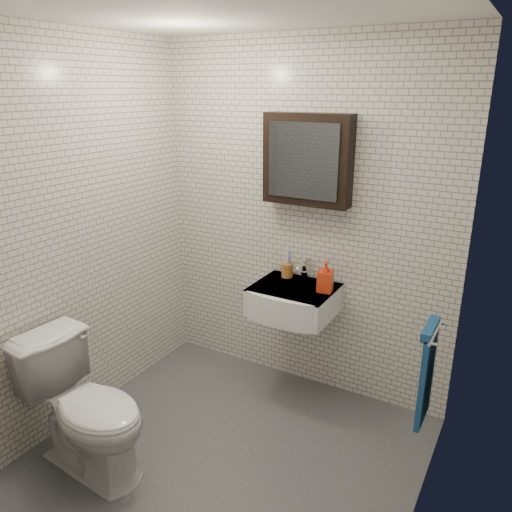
{
  "coord_description": "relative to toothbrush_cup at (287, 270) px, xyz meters",
  "views": [
    {
      "loc": [
        1.4,
        -2.12,
        2.16
      ],
      "look_at": [
        -0.07,
        0.45,
        1.15
      ],
      "focal_mm": 35.0,
      "sensor_mm": 36.0,
      "label": 1
    }
  ],
  "objects": [
    {
      "name": "toilet",
      "position": [
        -0.57,
        -1.41,
        -0.5
      ],
      "size": [
        0.83,
        0.52,
        0.81
      ],
      "primitive_type": "imported",
      "rotation": [
        0.0,
        0.0,
        1.48
      ],
      "color": "white",
      "rests_on": "ground"
    },
    {
      "name": "soap_bottle",
      "position": [
        0.34,
        -0.11,
        0.05
      ],
      "size": [
        0.11,
        0.11,
        0.22
      ],
      "primitive_type": "imported",
      "rotation": [
        0.0,
        0.0,
        0.17
      ],
      "color": "orange",
      "rests_on": "washbasin"
    },
    {
      "name": "mirror_cabinet",
      "position": [
        0.13,
        0.01,
        0.79
      ],
      "size": [
        0.6,
        0.15,
        0.6
      ],
      "color": "black",
      "rests_on": "room_shell"
    },
    {
      "name": "ground",
      "position": [
        0.08,
        -0.92,
        -0.9
      ],
      "size": [
        2.2,
        2.0,
        0.01
      ],
      "primitive_type": "cube",
      "color": "#4A4D52",
      "rests_on": "ground"
    },
    {
      "name": "faucet",
      "position": [
        0.13,
        0.01,
        0.01
      ],
      "size": [
        0.06,
        0.2,
        0.15
      ],
      "color": "silver",
      "rests_on": "washbasin"
    },
    {
      "name": "washbasin",
      "position": [
        0.13,
        -0.18,
        -0.15
      ],
      "size": [
        0.55,
        0.5,
        0.2
      ],
      "color": "white",
      "rests_on": "room_shell"
    },
    {
      "name": "room_shell",
      "position": [
        0.08,
        -0.92,
        0.56
      ],
      "size": [
        2.22,
        2.02,
        2.51
      ],
      "color": "silver",
      "rests_on": "ground"
    },
    {
      "name": "toothbrush_cup",
      "position": [
        0.0,
        0.0,
        0.0
      ],
      "size": [
        0.11,
        0.11,
        0.23
      ],
      "rotation": [
        0.0,
        0.0,
        0.4
      ],
      "color": "#A06328",
      "rests_on": "washbasin"
    },
    {
      "name": "towel_rail",
      "position": [
        1.12,
        -0.57,
        -0.18
      ],
      "size": [
        0.09,
        0.3,
        0.58
      ],
      "color": "silver",
      "rests_on": "room_shell"
    }
  ]
}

